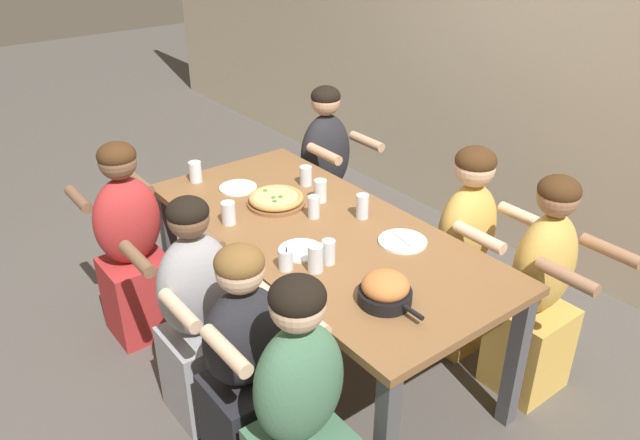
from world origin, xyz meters
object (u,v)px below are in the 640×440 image
object	(u,v)px
diner_far_right	(538,298)
diner_near_left	(132,250)
drinking_glass_a	(229,214)
drinking_glass_g	(196,173)
diner_far_left	(326,182)
diner_far_midright	(464,257)
drinking_glass_d	(320,192)
diner_near_center	(200,321)
drinking_glass_c	(362,208)
drinking_glass_f	(329,252)
diner_near_right	(299,421)
diner_near_midright	(247,372)
empty_plate_b	(238,188)
drinking_glass_b	(315,260)
drinking_glass_e	(314,208)
skillet_bowl	(385,290)
drinking_glass_h	(306,177)
empty_plate_c	(301,250)
pizza_board_main	(276,199)
cocktail_glass_blue	(286,261)
empty_plate_a	(403,241)

from	to	relation	value
diner_far_right	diner_near_left	size ratio (longest dim) A/B	1.01
drinking_glass_a	diner_near_left	xyz separation A→B (m)	(-0.47, -0.36, -0.30)
drinking_glass_g	diner_far_left	distance (m)	0.95
drinking_glass_a	diner_far_midright	size ratio (longest dim) A/B	0.10
drinking_glass_d	diner_near_center	distance (m)	0.96
drinking_glass_c	drinking_glass_f	distance (m)	0.47
diner_near_right	diner_near_midright	bearing A→B (deg)	90.00
empty_plate_b	diner_far_midright	xyz separation A→B (m)	(1.02, 0.77, -0.25)
drinking_glass_b	drinking_glass_c	world-z (taller)	same
drinking_glass_e	drinking_glass_f	world-z (taller)	drinking_glass_e
diner_far_midright	drinking_glass_g	bearing A→B (deg)	-54.11
skillet_bowl	drinking_glass_h	size ratio (longest dim) A/B	2.93
diner_near_midright	diner_near_left	distance (m)	1.18
diner_far_left	empty_plate_c	bearing A→B (deg)	46.75
diner_near_midright	skillet_bowl	bearing A→B (deg)	-26.34
pizza_board_main	diner_far_left	xyz separation A→B (m)	(-0.47, 0.70, -0.27)
cocktail_glass_blue	diner_near_midright	distance (m)	0.51
skillet_bowl	cocktail_glass_blue	distance (m)	0.49
drinking_glass_d	diner_near_midright	size ratio (longest dim) A/B	0.11
pizza_board_main	drinking_glass_g	world-z (taller)	drinking_glass_g
skillet_bowl	drinking_glass_a	bearing A→B (deg)	-170.54
drinking_glass_c	diner_near_left	xyz separation A→B (m)	(-0.83, -0.93, -0.31)
skillet_bowl	diner_near_midright	distance (m)	0.67
diner_far_left	empty_plate_b	bearing A→B (deg)	13.10
drinking_glass_f	diner_near_right	distance (m)	0.78
empty_plate_b	drinking_glass_a	distance (m)	0.41
empty_plate_b	diner_far_right	xyz separation A→B (m)	(1.48, 0.77, -0.25)
empty_plate_a	diner_far_midright	bearing A→B (deg)	86.99
drinking_glass_f	diner_far_left	world-z (taller)	diner_far_left
drinking_glass_g	diner_far_right	world-z (taller)	diner_far_right
drinking_glass_h	diner_far_right	world-z (taller)	diner_far_right
drinking_glass_g	drinking_glass_h	size ratio (longest dim) A/B	1.08
drinking_glass_a	diner_near_right	size ratio (longest dim) A/B	0.10
diner_near_right	drinking_glass_a	bearing A→B (deg)	71.81
empty_plate_b	diner_far_right	size ratio (longest dim) A/B	0.18
drinking_glass_g	diner_near_center	world-z (taller)	diner_near_center
drinking_glass_c	drinking_glass_h	xyz separation A→B (m)	(-0.50, 0.01, -0.00)
drinking_glass_f	diner_near_midright	world-z (taller)	diner_near_midright
drinking_glass_b	diner_far_midright	bearing A→B (deg)	84.98
empty_plate_c	diner_near_center	distance (m)	0.57
drinking_glass_b	drinking_glass_d	distance (m)	0.69
diner_near_right	diner_far_left	bearing A→B (deg)	49.27
diner_near_midright	diner_far_right	bearing A→B (deg)	-17.88
drinking_glass_f	diner_near_midright	bearing A→B (deg)	-77.33
drinking_glass_e	diner_far_right	size ratio (longest dim) A/B	0.10
drinking_glass_e	empty_plate_c	bearing A→B (deg)	-47.25
diner_far_right	diner_near_left	distance (m)	2.12
drinking_glass_c	drinking_glass_g	size ratio (longest dim) A/B	1.07
drinking_glass_f	cocktail_glass_blue	bearing A→B (deg)	-113.05
drinking_glass_h	diner_near_right	size ratio (longest dim) A/B	0.09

